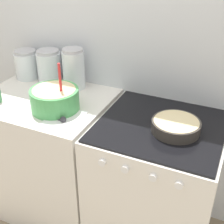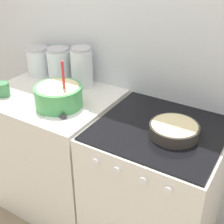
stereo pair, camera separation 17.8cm
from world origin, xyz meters
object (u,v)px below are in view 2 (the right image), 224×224
Objects in this scene: storage_jar_left at (39,63)px; tin_can at (3,89)px; storage_jar_middle at (60,66)px; storage_jar_right at (82,70)px; stove at (155,190)px; mixing_bowl at (58,95)px; baking_pan at (174,130)px.

tin_can is at bearing -82.43° from storage_jar_left.
storage_jar_middle is at bearing 0.00° from storage_jar_left.
storage_jar_left is at bearing 180.00° from storage_jar_middle.
storage_jar_left is at bearing -180.00° from storage_jar_right.
mixing_bowl reaches higher than stove.
storage_jar_left reaches higher than baking_pan.
stove is at bearing -14.65° from storage_jar_middle.
storage_jar_middle reaches higher than tin_can.
storage_jar_right is (-0.06, 0.33, 0.04)m from mixing_bowl.
tin_can is (-0.35, -0.40, -0.07)m from storage_jar_right.
storage_jar_middle reaches higher than stove.
storage_jar_right reaches higher than storage_jar_left.
storage_jar_right is (-0.70, 0.24, 0.58)m from stove.
tin_can reaches higher than stove.
storage_jar_left is (-1.19, 0.26, 0.05)m from baking_pan.
tin_can reaches higher than baking_pan.
storage_jar_middle is (0.20, 0.00, 0.01)m from storage_jar_left.
baking_pan is at bearing 6.97° from tin_can.
storage_jar_right reaches higher than tin_can.
baking_pan is 0.84m from storage_jar_right.
baking_pan is at bearing 4.95° from mixing_bowl.
stove is 0.50m from baking_pan.
mixing_bowl is 1.46× the size of storage_jar_left.
mixing_bowl is 0.34m from storage_jar_right.
mixing_bowl is at bearing -51.66° from storage_jar_middle.
storage_jar_right is 3.02× the size of tin_can.
baking_pan is (0.09, -0.03, 0.49)m from stove.
storage_jar_left is 0.88× the size of storage_jar_middle.
stove is 1.09m from storage_jar_middle.
storage_jar_right reaches higher than storage_jar_middle.
stove is 3.31× the size of storage_jar_right.
mixing_bowl is at bearing 10.55° from tin_can.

